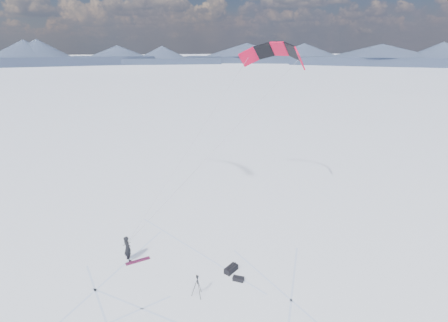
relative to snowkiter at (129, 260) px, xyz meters
name	(u,v)px	position (x,y,z in m)	size (l,w,h in m)	color
ground	(186,291)	(2.66, -4.31, 0.00)	(1800.00, 1800.00, 0.00)	white
horizon_hills	(183,239)	(2.66, -4.31, 3.52)	(704.47, 706.88, 8.66)	#1F243B
snow_tracks	(191,289)	(2.99, -4.30, 0.00)	(17.62, 10.25, 0.01)	#AFC0E0
snowkiter	(129,260)	(0.00, 0.00, 0.00)	(0.66, 0.43, 1.81)	black
snowboard	(138,261)	(0.54, -0.37, 0.02)	(1.61, 0.30, 0.04)	#851A4F
tripod	(197,283)	(3.18, -4.98, 0.89)	(0.66, 0.61, 1.38)	black
gear_bag_a	(231,269)	(5.81, -3.77, 0.19)	(1.05, 0.84, 0.42)	black
gear_bag_b	(238,279)	(5.87, -4.73, 0.13)	(0.72, 0.69, 0.31)	black
power_kite	(275,54)	(13.43, 4.58, 12.95)	(14.93, 7.65, 12.70)	red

